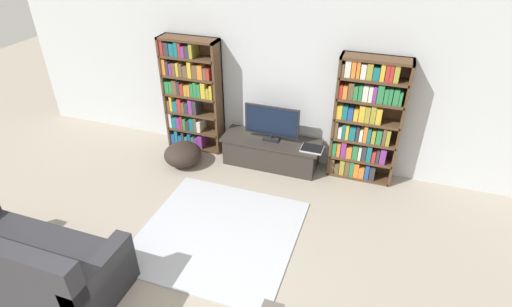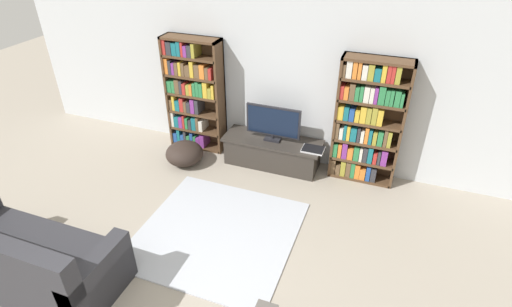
# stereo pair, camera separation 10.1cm
# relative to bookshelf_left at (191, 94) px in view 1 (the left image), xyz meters

# --- Properties ---
(wall_back) EXTENTS (8.80, 0.06, 2.60)m
(wall_back) POSITION_rel_bookshelf_left_xyz_m (1.45, 0.18, 0.38)
(wall_back) COLOR silver
(wall_back) RESTS_ON ground_plane
(bookshelf_left) EXTENTS (0.91, 0.30, 1.81)m
(bookshelf_left) POSITION_rel_bookshelf_left_xyz_m (0.00, 0.00, 0.00)
(bookshelf_left) COLOR #513823
(bookshelf_left) RESTS_ON ground_plane
(bookshelf_right) EXTENTS (0.91, 0.30, 1.81)m
(bookshelf_right) POSITION_rel_bookshelf_left_xyz_m (2.67, -0.00, -0.01)
(bookshelf_right) COLOR #513823
(bookshelf_right) RESTS_ON ground_plane
(tv_stand) EXTENTS (1.49, 0.53, 0.43)m
(tv_stand) POSITION_rel_bookshelf_left_xyz_m (1.38, -0.14, -0.70)
(tv_stand) COLOR #332D28
(tv_stand) RESTS_ON ground_plane
(television) EXTENTS (0.82, 0.16, 0.54)m
(television) POSITION_rel_bookshelf_left_xyz_m (1.38, -0.14, -0.20)
(television) COLOR black
(television) RESTS_ON tv_stand
(laptop) EXTENTS (0.31, 0.24, 0.03)m
(laptop) POSITION_rel_bookshelf_left_xyz_m (2.01, -0.22, -0.47)
(laptop) COLOR silver
(laptop) RESTS_ON tv_stand
(area_rug) EXTENTS (1.86, 1.86, 0.02)m
(area_rug) POSITION_rel_bookshelf_left_xyz_m (1.24, -1.85, -0.91)
(area_rug) COLOR #B2B7C1
(area_rug) RESTS_ON ground_plane
(couch_left_sectional) EXTENTS (1.96, 0.86, 0.90)m
(couch_left_sectional) POSITION_rel_bookshelf_left_xyz_m (-0.29, -3.19, -0.62)
(couch_left_sectional) COLOR #2D2D33
(couch_left_sectional) RESTS_ON ground_plane
(beanbag_ottoman) EXTENTS (0.58, 0.58, 0.34)m
(beanbag_ottoman) POSITION_rel_bookshelf_left_xyz_m (0.10, -0.58, -0.75)
(beanbag_ottoman) COLOR #2D231E
(beanbag_ottoman) RESTS_ON ground_plane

